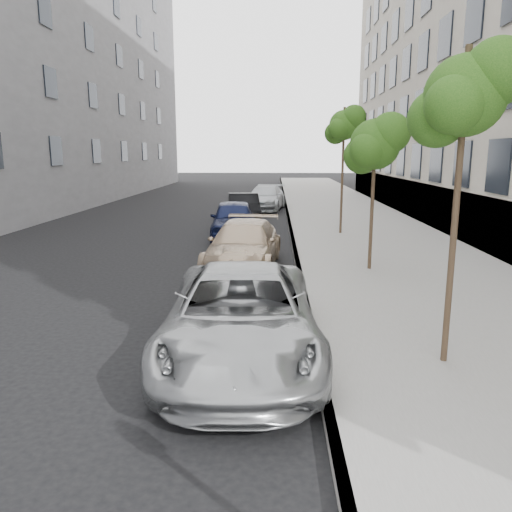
# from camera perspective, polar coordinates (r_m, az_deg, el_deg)

# --- Properties ---
(ground) EXTENTS (160.00, 160.00, 0.00)m
(ground) POSITION_cam_1_polar(r_m,az_deg,el_deg) (7.06, -1.88, -17.34)
(ground) COLOR black
(ground) RESTS_ON ground
(sidewalk) EXTENTS (6.40, 72.00, 0.14)m
(sidewalk) POSITION_cam_1_polar(r_m,az_deg,el_deg) (30.58, 9.39, 5.31)
(sidewalk) COLOR gray
(sidewalk) RESTS_ON ground
(curb) EXTENTS (0.15, 72.00, 0.14)m
(curb) POSITION_cam_1_polar(r_m,az_deg,el_deg) (30.35, 3.51, 5.39)
(curb) COLOR #9E9B93
(curb) RESTS_ON ground
(tree_near) EXTENTS (1.57, 1.37, 4.87)m
(tree_near) POSITION_cam_1_polar(r_m,az_deg,el_deg) (8.18, 22.96, 16.43)
(tree_near) COLOR #38281C
(tree_near) RESTS_ON sidewalk
(tree_mid) EXTENTS (1.72, 1.52, 4.36)m
(tree_mid) POSITION_cam_1_polar(r_m,az_deg,el_deg) (14.42, 13.55, 12.31)
(tree_mid) COLOR #38281C
(tree_mid) RESTS_ON sidewalk
(tree_far) EXTENTS (1.57, 1.37, 5.13)m
(tree_far) POSITION_cam_1_polar(r_m,az_deg,el_deg) (20.86, 10.10, 14.47)
(tree_far) COLOR #38281C
(tree_far) RESTS_ON sidewalk
(minivan) EXTENTS (2.70, 5.52, 1.51)m
(minivan) POSITION_cam_1_polar(r_m,az_deg,el_deg) (8.39, -1.75, -6.85)
(minivan) COLOR #A0A2A4
(minivan) RESTS_ON ground
(suv) EXTENTS (2.38, 5.02, 1.41)m
(suv) POSITION_cam_1_polar(r_m,az_deg,el_deg) (14.89, -1.40, 1.22)
(suv) COLOR tan
(suv) RESTS_ON ground
(sedan_blue) EXTENTS (2.15, 4.64, 1.54)m
(sedan_blue) POSITION_cam_1_polar(r_m,az_deg,el_deg) (20.22, -2.56, 4.19)
(sedan_blue) COLOR #0F1535
(sedan_blue) RESTS_ON ground
(sedan_black) EXTENTS (1.97, 4.39, 1.40)m
(sedan_black) POSITION_cam_1_polar(r_m,az_deg,el_deg) (25.15, -1.42, 5.54)
(sedan_black) COLOR black
(sedan_black) RESTS_ON ground
(sedan_rear) EXTENTS (2.71, 5.25, 1.46)m
(sedan_rear) POSITION_cam_1_polar(r_m,az_deg,el_deg) (30.31, 1.09, 6.66)
(sedan_rear) COLOR #ABAFB3
(sedan_rear) RESTS_ON ground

